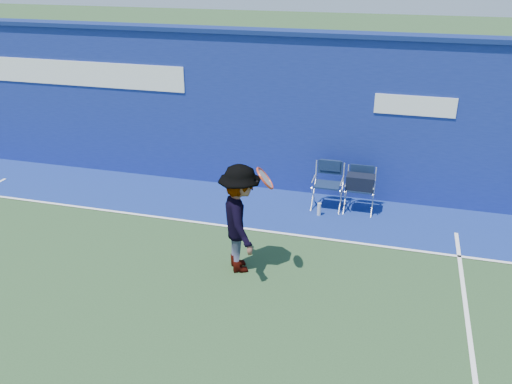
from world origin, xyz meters
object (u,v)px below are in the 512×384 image
(directors_chair_right, at_px, (359,194))
(water_bottle, at_px, (319,209))
(directors_chair_left, at_px, (327,193))
(tennis_player, at_px, (240,219))

(directors_chair_right, bearing_deg, water_bottle, -151.16)
(water_bottle, bearing_deg, directors_chair_left, 77.49)
(directors_chair_left, distance_m, directors_chair_right, 0.59)
(water_bottle, height_order, tennis_player, tennis_player)
(directors_chair_right, relative_size, water_bottle, 3.42)
(directors_chair_right, bearing_deg, directors_chair_left, 179.66)
(directors_chair_right, xyz_separation_m, tennis_player, (-1.51, -2.45, 0.48))
(water_bottle, relative_size, tennis_player, 0.14)
(directors_chair_left, relative_size, water_bottle, 3.58)
(directors_chair_left, distance_m, water_bottle, 0.41)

